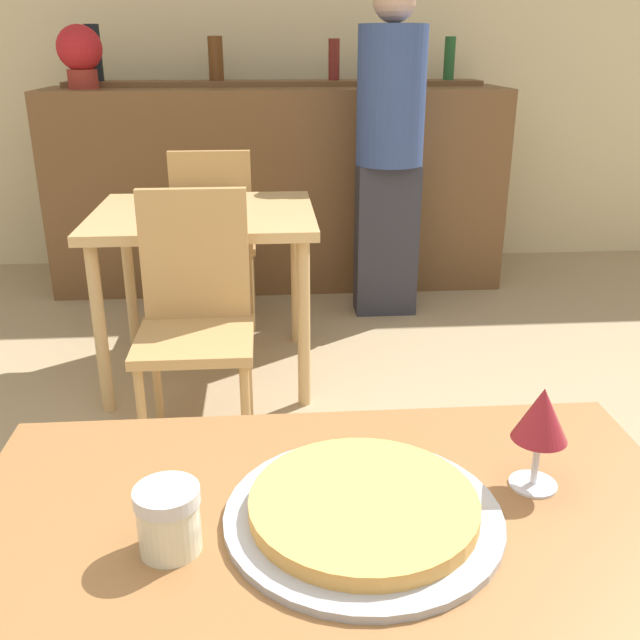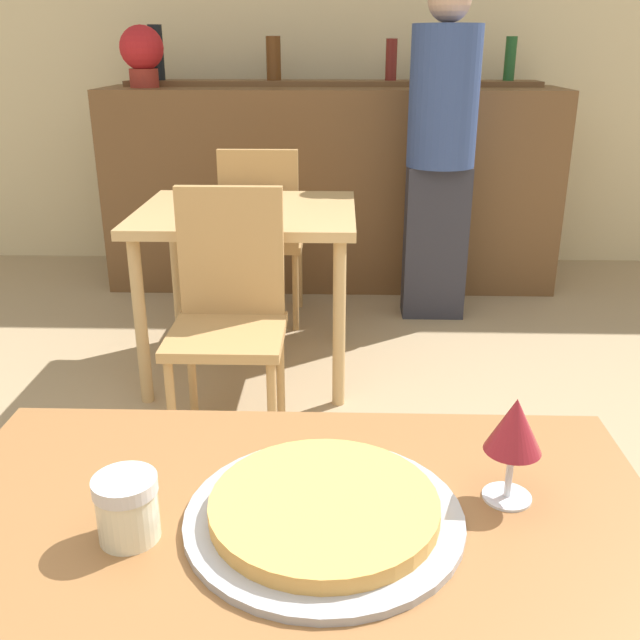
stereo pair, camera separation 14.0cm
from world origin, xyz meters
name	(u,v)px [view 2 (the right image)]	position (x,y,z in m)	size (l,w,h in m)	color
wall_back	(333,39)	(0.00, 3.97, 1.40)	(8.00, 0.05, 2.80)	beige
dining_table_near	(293,604)	(0.00, 0.00, 0.67)	(1.02, 0.72, 0.77)	brown
dining_table_far	(247,230)	(-0.34, 2.17, 0.64)	(0.90, 0.78, 0.73)	tan
bar_counter	(331,188)	(0.00, 3.47, 0.57)	(2.60, 0.56, 1.14)	brown
bar_back_shelf	(322,77)	(-0.06, 3.61, 1.19)	(2.39, 0.24, 0.33)	brown
chair_far_side_front	(229,303)	(-0.34, 1.61, 0.51)	(0.40, 0.40, 0.91)	tan
chair_far_side_back	(262,228)	(-0.34, 2.72, 0.51)	(0.40, 0.40, 0.91)	tan
pizza_tray	(324,511)	(0.04, 0.05, 0.78)	(0.38, 0.38, 0.04)	#A3A3A8
cheese_shaker	(127,508)	(-0.21, 0.01, 0.81)	(0.08, 0.08, 0.09)	beige
person_standing	(441,145)	(0.55, 2.89, 0.90)	(0.34, 0.34, 1.67)	#2D2D38
wine_glass	(514,428)	(0.30, 0.11, 0.88)	(0.08, 0.08, 0.16)	silver
potted_plant	(142,53)	(-1.05, 3.42, 1.32)	(0.24, 0.24, 0.33)	maroon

